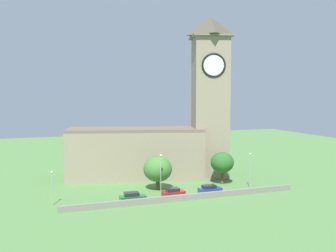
{
  "coord_description": "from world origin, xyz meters",
  "views": [
    {
      "loc": [
        -27.75,
        -68.69,
        19.52
      ],
      "look_at": [
        0.22,
        7.48,
        12.79
      ],
      "focal_mm": 42.83,
      "sensor_mm": 36.0,
      "label": 1
    }
  ],
  "objects_px": {
    "streetlamp_west_end": "(52,182)",
    "streetlamp_central": "(250,165)",
    "car_red": "(173,192)",
    "tree_riverside_east": "(158,169)",
    "church": "(163,132)",
    "streetlamp_west_mid": "(161,169)",
    "tree_by_tower": "(222,163)",
    "car_green": "(132,197)",
    "car_blue": "(210,189)"
  },
  "relations": [
    {
      "from": "tree_by_tower",
      "to": "tree_riverside_east",
      "type": "distance_m",
      "value": 14.71
    },
    {
      "from": "car_blue",
      "to": "streetlamp_west_mid",
      "type": "xyz_separation_m",
      "value": [
        -9.48,
        1.74,
        4.36
      ]
    },
    {
      "from": "car_red",
      "to": "tree_riverside_east",
      "type": "distance_m",
      "value": 7.12
    },
    {
      "from": "streetlamp_west_end",
      "to": "tree_riverside_east",
      "type": "distance_m",
      "value": 21.23
    },
    {
      "from": "streetlamp_central",
      "to": "streetlamp_west_end",
      "type": "bearing_deg",
      "value": 179.22
    },
    {
      "from": "car_red",
      "to": "tree_by_tower",
      "type": "height_order",
      "value": "tree_by_tower"
    },
    {
      "from": "streetlamp_west_end",
      "to": "streetlamp_central",
      "type": "xyz_separation_m",
      "value": [
        39.2,
        -0.54,
        0.67
      ]
    },
    {
      "from": "streetlamp_west_end",
      "to": "streetlamp_west_mid",
      "type": "bearing_deg",
      "value": -0.79
    },
    {
      "from": "church",
      "to": "streetlamp_west_end",
      "type": "bearing_deg",
      "value": -149.21
    },
    {
      "from": "car_red",
      "to": "car_blue",
      "type": "xyz_separation_m",
      "value": [
        7.54,
        -0.11,
        -0.01
      ]
    },
    {
      "from": "streetlamp_west_mid",
      "to": "streetlamp_central",
      "type": "height_order",
      "value": "streetlamp_west_mid"
    },
    {
      "from": "streetlamp_west_mid",
      "to": "tree_riverside_east",
      "type": "relative_size",
      "value": 1.16
    },
    {
      "from": "car_blue",
      "to": "streetlamp_west_end",
      "type": "xyz_separation_m",
      "value": [
        -29.35,
        2.01,
        3.29
      ]
    },
    {
      "from": "car_green",
      "to": "car_blue",
      "type": "relative_size",
      "value": 1.05
    },
    {
      "from": "tree_by_tower",
      "to": "tree_riverside_east",
      "type": "relative_size",
      "value": 1.0
    },
    {
      "from": "tree_riverside_east",
      "to": "streetlamp_west_mid",
      "type": "bearing_deg",
      "value": -101.38
    },
    {
      "from": "streetlamp_west_mid",
      "to": "streetlamp_central",
      "type": "xyz_separation_m",
      "value": [
        19.33,
        -0.26,
        -0.4
      ]
    },
    {
      "from": "car_blue",
      "to": "streetlamp_west_end",
      "type": "height_order",
      "value": "streetlamp_west_end"
    },
    {
      "from": "car_red",
      "to": "tree_by_tower",
      "type": "xyz_separation_m",
      "value": [
        13.68,
        6.47,
        3.74
      ]
    },
    {
      "from": "car_red",
      "to": "streetlamp_central",
      "type": "distance_m",
      "value": 17.89
    },
    {
      "from": "car_green",
      "to": "car_red",
      "type": "height_order",
      "value": "car_green"
    },
    {
      "from": "car_green",
      "to": "tree_riverside_east",
      "type": "distance_m",
      "value": 10.55
    },
    {
      "from": "car_blue",
      "to": "car_green",
      "type": "bearing_deg",
      "value": -177.46
    },
    {
      "from": "car_red",
      "to": "streetlamp_west_mid",
      "type": "xyz_separation_m",
      "value": [
        -1.94,
        1.62,
        4.34
      ]
    },
    {
      "from": "car_green",
      "to": "car_red",
      "type": "xyz_separation_m",
      "value": [
        8.17,
        0.81,
        -0.04
      ]
    },
    {
      "from": "car_red",
      "to": "streetlamp_central",
      "type": "relative_size",
      "value": 0.6
    },
    {
      "from": "church",
      "to": "car_red",
      "type": "xyz_separation_m",
      "value": [
        -4.16,
        -17.38,
        -9.67
      ]
    },
    {
      "from": "car_blue",
      "to": "tree_by_tower",
      "type": "height_order",
      "value": "tree_by_tower"
    },
    {
      "from": "car_blue",
      "to": "streetlamp_west_end",
      "type": "bearing_deg",
      "value": 176.08
    },
    {
      "from": "streetlamp_west_end",
      "to": "car_blue",
      "type": "bearing_deg",
      "value": -3.92
    },
    {
      "from": "car_green",
      "to": "car_blue",
      "type": "xyz_separation_m",
      "value": [
        15.71,
        0.7,
        -0.05
      ]
    },
    {
      "from": "car_blue",
      "to": "streetlamp_west_end",
      "type": "relative_size",
      "value": 0.75
    },
    {
      "from": "streetlamp_central",
      "to": "church",
      "type": "bearing_deg",
      "value": 129.56
    },
    {
      "from": "car_green",
      "to": "streetlamp_west_end",
      "type": "distance_m",
      "value": 14.27
    },
    {
      "from": "streetlamp_west_end",
      "to": "car_green",
      "type": "bearing_deg",
      "value": -11.24
    },
    {
      "from": "tree_by_tower",
      "to": "streetlamp_west_end",
      "type": "bearing_deg",
      "value": -172.67
    },
    {
      "from": "car_green",
      "to": "streetlamp_central",
      "type": "xyz_separation_m",
      "value": [
        25.57,
        2.17,
        3.9
      ]
    },
    {
      "from": "streetlamp_west_mid",
      "to": "tree_by_tower",
      "type": "bearing_deg",
      "value": 17.22
    },
    {
      "from": "car_blue",
      "to": "streetlamp_central",
      "type": "distance_m",
      "value": 10.72
    },
    {
      "from": "church",
      "to": "streetlamp_west_end",
      "type": "relative_size",
      "value": 6.33
    },
    {
      "from": "streetlamp_west_end",
      "to": "streetlamp_west_mid",
      "type": "distance_m",
      "value": 19.9
    },
    {
      "from": "car_green",
      "to": "streetlamp_central",
      "type": "distance_m",
      "value": 25.95
    },
    {
      "from": "tree_by_tower",
      "to": "car_red",
      "type": "bearing_deg",
      "value": -154.7
    },
    {
      "from": "streetlamp_central",
      "to": "tree_by_tower",
      "type": "bearing_deg",
      "value": 126.02
    },
    {
      "from": "tree_riverside_east",
      "to": "church",
      "type": "bearing_deg",
      "value": 65.13
    },
    {
      "from": "church",
      "to": "streetlamp_central",
      "type": "distance_m",
      "value": 21.55
    },
    {
      "from": "car_green",
      "to": "streetlamp_central",
      "type": "bearing_deg",
      "value": 4.86
    },
    {
      "from": "church",
      "to": "tree_riverside_east",
      "type": "xyz_separation_m",
      "value": [
        -5.18,
        -11.18,
        -6.3
      ]
    },
    {
      "from": "streetlamp_west_end",
      "to": "tree_riverside_east",
      "type": "xyz_separation_m",
      "value": [
        20.79,
        4.29,
        0.1
      ]
    },
    {
      "from": "streetlamp_west_mid",
      "to": "tree_riverside_east",
      "type": "bearing_deg",
      "value": 78.62
    }
  ]
}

